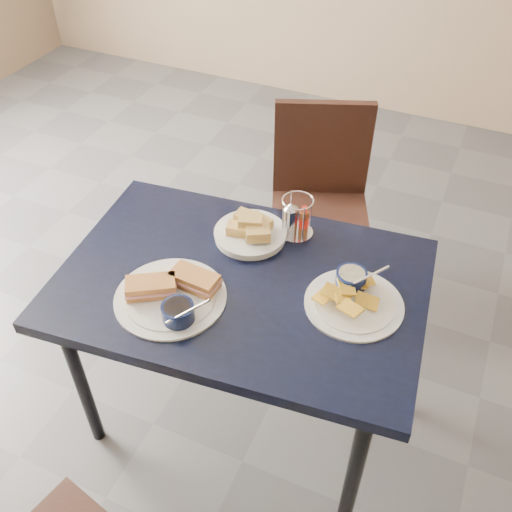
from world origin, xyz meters
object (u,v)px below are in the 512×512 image
at_px(condiment_caddy, 296,219).
at_px(dining_table, 242,297).
at_px(plantain_plate, 352,295).
at_px(bread_basket, 251,231).
at_px(chair_far, 327,193).
at_px(sandwich_plate, 173,294).

bearing_deg(condiment_caddy, dining_table, -104.25).
xyz_separation_m(dining_table, plantain_plate, (0.32, 0.05, 0.09)).
bearing_deg(dining_table, bread_basket, 106.05).
relative_size(chair_far, plantain_plate, 3.08).
relative_size(plantain_plate, bread_basket, 1.23).
xyz_separation_m(chair_far, condiment_caddy, (0.07, -0.59, 0.31)).
bearing_deg(sandwich_plate, dining_table, 47.09).
height_order(bread_basket, condiment_caddy, condiment_caddy).
bearing_deg(bread_basket, condiment_caddy, 33.69).
distance_m(chair_far, condiment_caddy, 0.67).
bearing_deg(dining_table, plantain_plate, 9.39).
height_order(sandwich_plate, condiment_caddy, condiment_caddy).
bearing_deg(condiment_caddy, sandwich_plate, -116.61).
xyz_separation_m(sandwich_plate, bread_basket, (0.09, 0.34, 0.00)).
height_order(dining_table, bread_basket, bread_basket).
distance_m(sandwich_plate, plantain_plate, 0.51).
bearing_deg(plantain_plate, sandwich_plate, -156.06).
relative_size(chair_far, bread_basket, 3.79).
distance_m(chair_far, plantain_plate, 0.91).
bearing_deg(bread_basket, plantain_plate, -19.34).
xyz_separation_m(chair_far, bread_basket, (-0.05, -0.67, 0.28)).
relative_size(bread_basket, condiment_caddy, 1.68).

